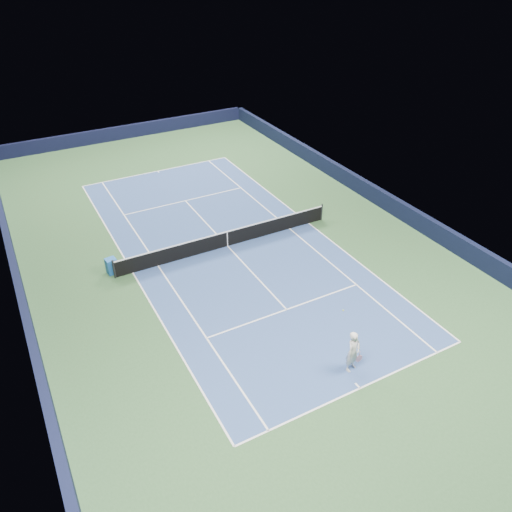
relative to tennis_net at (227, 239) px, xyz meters
name	(u,v)px	position (x,y,z in m)	size (l,w,h in m)	color
ground	(228,246)	(0.00, 0.00, -0.50)	(40.00, 40.00, 0.00)	#2C512C
wall_far	(126,132)	(0.00, 19.82, 0.05)	(22.00, 0.35, 1.10)	black
wall_right	(378,196)	(10.82, 0.00, 0.05)	(0.35, 40.00, 1.10)	black
wall_left	(21,294)	(-10.82, 0.00, 0.05)	(0.35, 40.00, 1.10)	#111633
court_surface	(228,246)	(0.00, 0.00, -0.50)	(10.97, 23.77, 0.01)	navy
baseline_far	(158,171)	(0.00, 11.88, -0.50)	(10.97, 0.08, 0.00)	white
baseline_near	(360,388)	(0.00, -11.88, -0.50)	(10.97, 0.08, 0.00)	white
sideline_doubles_right	(309,223)	(5.49, 0.00, -0.50)	(0.08, 23.77, 0.00)	white
sideline_doubles_left	(133,273)	(-5.49, 0.00, -0.50)	(0.08, 23.77, 0.00)	white
sideline_singles_right	(289,229)	(4.12, 0.00, -0.50)	(0.08, 23.77, 0.00)	white
sideline_singles_left	(158,266)	(-4.12, 0.00, -0.50)	(0.08, 23.77, 0.00)	white
service_line_far	(185,201)	(0.00, 6.40, -0.50)	(8.23, 0.08, 0.00)	white
service_line_near	(287,309)	(0.00, -6.40, -0.50)	(8.23, 0.08, 0.00)	white
center_service_line	(228,246)	(0.00, 0.00, -0.50)	(0.08, 12.80, 0.00)	white
center_mark_far	(158,172)	(0.00, 11.73, -0.50)	(0.08, 0.30, 0.00)	white
center_mark_near	(358,386)	(0.00, -11.73, -0.50)	(0.08, 0.30, 0.00)	white
tennis_net	(227,239)	(0.00, 0.00, 0.00)	(12.90, 0.10, 1.07)	black
sponsor_cube	(112,266)	(-6.40, 0.51, -0.08)	(0.59, 0.54, 0.86)	#1D5AAE
tennis_player	(353,352)	(0.33, -10.87, 0.45)	(0.89, 1.36, 2.33)	silver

